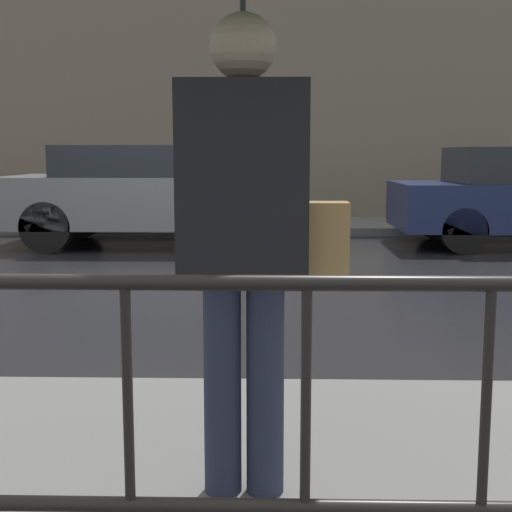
% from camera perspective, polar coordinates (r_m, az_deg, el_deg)
% --- Properties ---
extents(ground_plane, '(80.00, 80.00, 0.00)m').
position_cam_1_polar(ground_plane, '(7.92, -8.22, -1.69)').
color(ground_plane, black).
extents(sidewalk_far, '(28.00, 2.15, 0.13)m').
position_cam_1_polar(sidewalk_far, '(12.84, -4.50, 2.46)').
color(sidewalk_far, '#60605E').
rests_on(sidewalk_far, ground_plane).
extents(lane_marking, '(25.20, 0.12, 0.01)m').
position_cam_1_polar(lane_marking, '(7.92, -8.22, -1.66)').
color(lane_marking, gold).
rests_on(lane_marking, ground_plane).
extents(building_storefront, '(28.00, 0.30, 5.06)m').
position_cam_1_polar(building_storefront, '(14.04, -4.09, 13.02)').
color(building_storefront, '#706656').
rests_on(building_storefront, ground_plane).
extents(pedestrian, '(1.01, 1.01, 2.10)m').
position_cam_1_polar(pedestrian, '(2.49, -0.91, 17.77)').
color(pedestrian, '#23283D').
rests_on(pedestrian, sidewalk_near).
extents(car_grey, '(4.08, 1.94, 1.46)m').
position_cam_1_polar(car_grey, '(10.62, -8.73, 4.98)').
color(car_grey, slate).
rests_on(car_grey, ground_plane).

